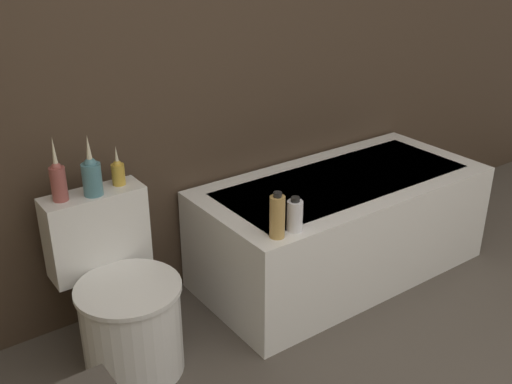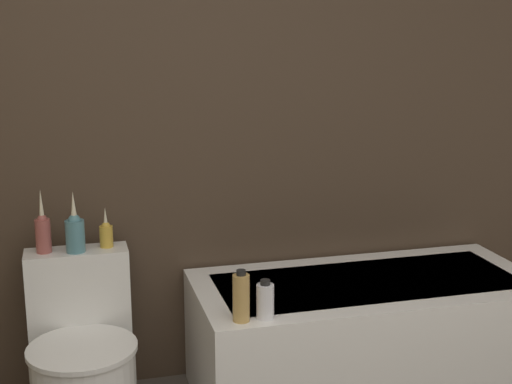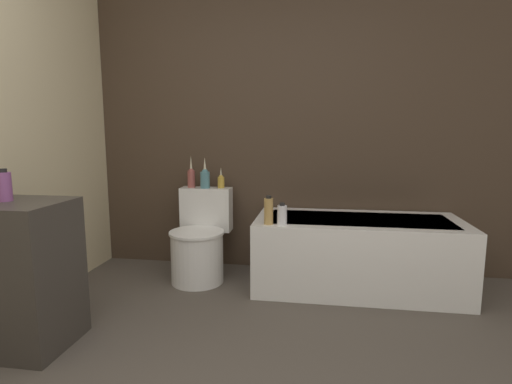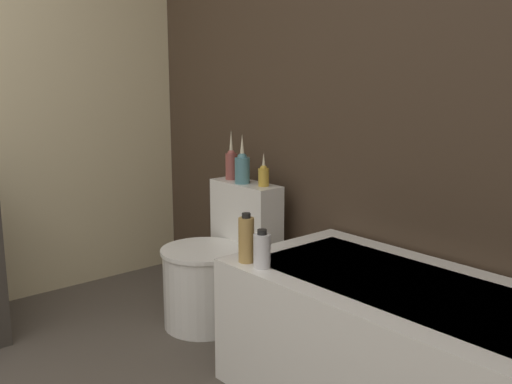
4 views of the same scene
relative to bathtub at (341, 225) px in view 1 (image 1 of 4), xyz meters
name	(u,v)px [view 1 (image 1 of 4)]	position (x,y,z in m)	size (l,w,h in m)	color
wall_back_tiled	(156,35)	(-0.81, 0.41, 1.02)	(6.40, 0.06, 2.60)	#423326
bathtub	(341,225)	(0.00, 0.00, 0.00)	(1.54, 0.72, 0.54)	white
toilet	(123,302)	(-1.25, 0.00, 0.02)	(0.44, 0.59, 0.73)	white
vase_gold	(58,180)	(-1.38, 0.21, 0.54)	(0.06, 0.06, 0.27)	#994C47
vase_silver	(92,175)	(-1.25, 0.19, 0.54)	(0.08, 0.08, 0.26)	teal
vase_bronze	(118,171)	(-1.12, 0.22, 0.51)	(0.06, 0.06, 0.18)	gold
shampoo_bottle_tall	(277,216)	(-0.65, -0.28, 0.37)	(0.07, 0.07, 0.21)	tan
shampoo_bottle_short	(295,215)	(-0.56, -0.28, 0.34)	(0.07, 0.07, 0.16)	silver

